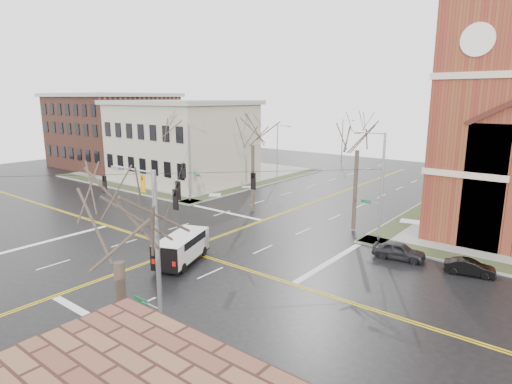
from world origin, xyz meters
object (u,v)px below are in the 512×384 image
Objects in this scene: tree_ne at (358,145)px; signal_pole_se at (156,271)px; streetlight_north_b at (343,140)px; parked_car_b at (470,267)px; streetlight_north_a at (278,151)px; tree_nw_far at (177,134)px; cargo_van at (183,246)px; signal_pole_nw at (190,160)px; tree_se at (118,250)px; parked_car_a at (399,251)px; signal_pole_ne at (380,184)px; tree_nw_near at (253,141)px.

signal_pole_se is at bearing -83.32° from tree_ne.
streetlight_north_b is 2.45× the size of parked_car_b.
tree_nw_far is at bearing -108.10° from streetlight_north_a.
signal_pole_nw is at bearing 114.20° from cargo_van.
cargo_van is (-9.40, 9.84, -3.74)m from signal_pole_se.
tree_se reaches higher than signal_pole_se.
signal_pole_se is 36.64m from tree_nw_far.
tree_se is (-1.37, -22.87, 6.34)m from parked_car_a.
tree_ne is (23.86, -0.36, 0.35)m from tree_nw_far.
tree_se is (10.95, -12.51, 5.79)m from cargo_van.
signal_pole_se is at bearing -67.28° from cargo_van.
signal_pole_ne is 0.87× the size of tree_nw_far.
streetlight_north_a and streetlight_north_b have the same top height.
tree_se is (23.52, -42.17, 2.53)m from streetlight_north_a.
streetlight_north_b is at bearing 121.05° from signal_pole_ne.
signal_pole_ne reaches higher than streetlight_north_a.
cargo_van is 20.14m from parked_car_b.
tree_nw_far reaches higher than streetlight_north_b.
signal_pole_ne is at bearing 38.38° from parked_car_a.
tree_se reaches higher than signal_pole_nw.
tree_nw_near is at bearing -77.85° from streetlight_north_b.
tree_nw_near reaches higher than signal_pole_ne.
parked_car_a is (2.92, 20.21, -4.30)m from signal_pole_se.
signal_pole_nw is at bearing 134.55° from signal_pole_se.
signal_pole_se is 1.12× the size of streetlight_north_a.
signal_pole_ne is 22.64m from signal_pole_nw.
tree_se is (23.52, -62.17, 2.53)m from streetlight_north_b.
tree_nw_near is (8.26, 1.26, 2.58)m from signal_pole_nw.
streetlight_north_a is at bearing 71.90° from tree_nw_far.
signal_pole_se is 1.57× the size of cargo_van.
streetlight_north_a is at bearing 91.99° from cargo_van.
parked_car_b is 0.32× the size of tree_nw_far.
parked_car_b is 0.30× the size of tree_ne.
parked_car_b is 13.62m from tree_ne.
cargo_van is at bearing -44.82° from signal_pole_nw.
tree_nw_near is (-17.30, 4.05, 6.88)m from parked_car_a.
tree_nw_far is (-4.76, -14.57, 3.01)m from streetlight_north_a.
streetlight_north_b is 35.03m from tree_nw_far.
signal_pole_ne and signal_pole_nw have the same top height.
streetlight_north_a is 35.65m from parked_car_b.
signal_pole_nw is at bearing 180.00° from signal_pole_ne.
signal_pole_se is (0.00, -23.00, 0.00)m from signal_pole_ne.
parked_car_b is at bearing -32.82° from streetlight_north_a.
tree_nw_far is (-26.74, 1.93, 2.53)m from signal_pole_ne.
signal_pole_nw is 0.87× the size of tree_nw_near.
signal_pole_nw reaches higher than parked_car_b.
signal_pole_se is (22.64, -23.00, 0.00)m from signal_pole_nw.
signal_pole_nw reaches higher than parked_car_a.
signal_pole_nw is 35.33m from tree_se.
parked_car_a is (24.89, -19.29, -3.82)m from streetlight_north_a.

